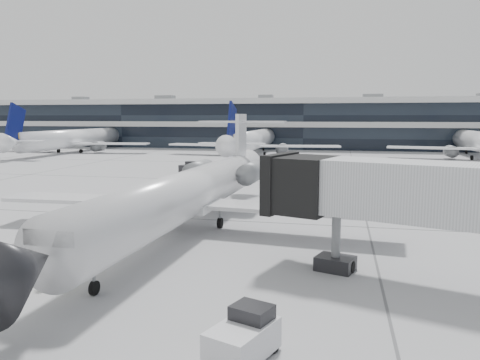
% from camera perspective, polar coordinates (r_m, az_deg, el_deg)
% --- Properties ---
extents(ground, '(220.00, 220.00, 0.00)m').
position_cam_1_polar(ground, '(32.95, -2.37, -4.92)').
color(ground, '#98989B').
rests_on(ground, ground).
extents(terminal, '(170.00, 22.00, 10.00)m').
position_cam_1_polar(terminal, '(113.42, 8.16, 6.55)').
color(terminal, black).
rests_on(terminal, ground).
extents(bg_jet_left, '(32.00, 40.00, 9.60)m').
position_cam_1_polar(bg_jet_left, '(101.43, -19.44, 3.23)').
color(bg_jet_left, white).
rests_on(bg_jet_left, ground).
extents(bg_jet_center, '(32.00, 40.00, 9.60)m').
position_cam_1_polar(bg_jet_center, '(87.90, 1.61, 3.04)').
color(bg_jet_center, white).
rests_on(bg_jet_center, ground).
extents(regional_jet, '(25.87, 32.24, 7.45)m').
position_cam_1_polar(regional_jet, '(29.58, -6.13, -1.40)').
color(regional_jet, silver).
rests_on(regional_jet, ground).
extents(ramp_worker, '(0.78, 0.70, 1.78)m').
position_cam_1_polar(ramp_worker, '(21.98, -22.20, -9.59)').
color(ramp_worker, '#F0FF1A').
rests_on(ramp_worker, ground).
extents(baggage_tug, '(2.14, 2.69, 1.50)m').
position_cam_1_polar(baggage_tug, '(14.79, 0.49, -18.56)').
color(baggage_tug, silver).
rests_on(baggage_tug, ground).
extents(traffic_cone, '(0.44, 0.44, 0.52)m').
position_cam_1_polar(traffic_cone, '(41.79, -10.49, -1.99)').
color(traffic_cone, '#D93E0B').
rests_on(traffic_cone, ground).
extents(far_tug, '(2.09, 2.57, 1.42)m').
position_cam_1_polar(far_tug, '(61.06, -6.31, 1.51)').
color(far_tug, black).
rests_on(far_tug, ground).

